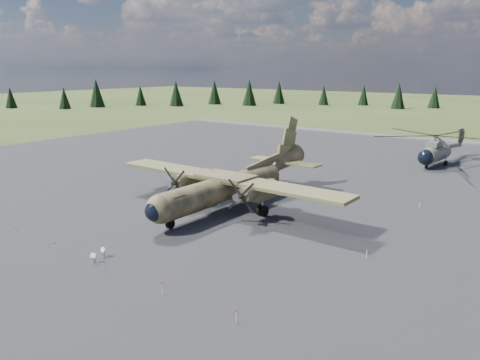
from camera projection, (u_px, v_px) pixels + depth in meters
The scene contains 8 objects.
ground at pixel (204, 219), 45.62m from camera, with size 500.00×500.00×0.00m, color #535F2A.
apron at pixel (261, 197), 53.47m from camera, with size 120.00×120.00×0.04m, color #59585D.
transport_plane at pixel (232, 183), 49.05m from camera, with size 28.00×25.48×9.25m.
helicopter_near at pixel (436, 144), 69.98m from camera, with size 20.31×22.71×4.72m.
info_placard_left at pixel (103, 251), 36.31m from camera, with size 0.52×0.26×0.79m.
info_placard_right at pixel (94, 256), 35.19m from camera, with size 0.54×0.30×0.80m.
barrier_fence at pixel (200, 213), 45.71m from camera, with size 33.12×29.62×0.85m.
treeline at pixel (200, 196), 35.88m from camera, with size 312.51×315.09×10.97m.
Camera 1 is at (28.52, -33.01, 14.33)m, focal length 35.00 mm.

